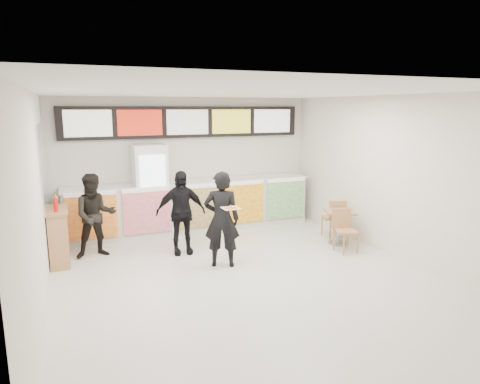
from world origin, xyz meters
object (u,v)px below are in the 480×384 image
customer_main (222,219)px  cafe_table (339,221)px  service_counter (193,206)px  drinks_fridge (151,190)px  customer_mid (181,213)px  customer_left (95,216)px  condiment_ledge (59,236)px

customer_main → cafe_table: 2.69m
service_counter → drinks_fridge: 1.03m
cafe_table → customer_mid: bearing=-172.2°
service_counter → customer_left: 2.40m
customer_left → cafe_table: size_ratio=1.08×
customer_left → condiment_ledge: customer_left is taller
drinks_fridge → customer_left: (-1.23, -1.03, -0.21)m
drinks_fridge → service_counter: bearing=-1.0°
service_counter → customer_main: (-0.15, -2.37, 0.28)m
drinks_fridge → condiment_ledge: drinks_fridge is taller
customer_left → condiment_ledge: (-0.65, -0.14, -0.28)m
drinks_fridge → customer_main: (0.78, -2.39, -0.15)m
customer_mid → customer_main: bearing=-57.5°
drinks_fridge → cafe_table: 4.07m
cafe_table → condiment_ledge: bearing=-170.5°
customer_main → drinks_fridge: bearing=-49.8°
drinks_fridge → customer_mid: bearing=-78.9°
customer_left → customer_mid: (1.52, -0.44, 0.02)m
drinks_fridge → cafe_table: bearing=-31.8°
drinks_fridge → customer_left: 1.62m
customer_main → customer_left: customer_main is taller
cafe_table → customer_left: bearing=-173.5°
drinks_fridge → customer_left: bearing=-140.3°
customer_main → customer_mid: customer_main is taller
service_counter → customer_mid: (-0.65, -1.45, 0.23)m
cafe_table → drinks_fridge: bearing=168.0°
drinks_fridge → cafe_table: size_ratio=1.36×
service_counter → cafe_table: 3.28m
cafe_table → condiment_ledge: 5.41m
customer_main → customer_mid: size_ratio=1.06×
customer_main → cafe_table: size_ratio=1.16×
cafe_table → service_counter: bearing=159.6°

